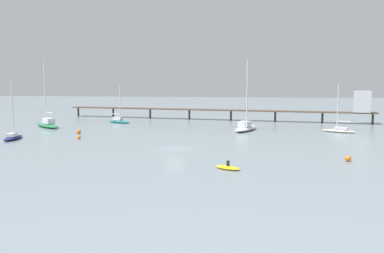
% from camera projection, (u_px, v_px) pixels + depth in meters
% --- Properties ---
extents(ground_plane, '(400.00, 400.00, 0.00)m').
position_uv_depth(ground_plane, '(175.00, 149.00, 56.66)').
color(ground_plane, gray).
extents(pier, '(77.71, 13.06, 7.54)m').
position_uv_depth(pier, '(271.00, 107.00, 95.88)').
color(pier, brown).
rests_on(pier, ground_plane).
extents(sailboat_cream, '(6.36, 4.28, 9.23)m').
position_uv_depth(sailboat_cream, '(339.00, 129.00, 75.30)').
color(sailboat_cream, beige).
rests_on(sailboat_cream, ground_plane).
extents(sailboat_white, '(5.53, 10.23, 13.63)m').
position_uv_depth(sailboat_white, '(246.00, 127.00, 78.00)').
color(sailboat_white, white).
rests_on(sailboat_white, ground_plane).
extents(sailboat_navy, '(2.75, 6.28, 9.62)m').
position_uv_depth(sailboat_navy, '(13.00, 136.00, 65.73)').
color(sailboat_navy, navy).
rests_on(sailboat_navy, ground_plane).
extents(sailboat_teal, '(6.40, 3.92, 8.78)m').
position_uv_depth(sailboat_teal, '(119.00, 120.00, 92.71)').
color(sailboat_teal, '#1E727A').
rests_on(sailboat_teal, ground_plane).
extents(sailboat_green, '(8.88, 7.86, 13.77)m').
position_uv_depth(sailboat_green, '(47.00, 123.00, 83.29)').
color(sailboat_green, '#287F4C').
rests_on(sailboat_green, ground_plane).
extents(dinghy_yellow, '(3.31, 2.73, 1.14)m').
position_uv_depth(dinghy_yellow, '(228.00, 167.00, 43.44)').
color(dinghy_yellow, yellow).
rests_on(dinghy_yellow, ground_plane).
extents(mooring_buoy_far, '(0.62, 0.62, 0.62)m').
position_uv_depth(mooring_buoy_far, '(79.00, 137.00, 66.48)').
color(mooring_buoy_far, orange).
rests_on(mooring_buoy_far, ground_plane).
extents(mooring_buoy_inner, '(0.81, 0.81, 0.81)m').
position_uv_depth(mooring_buoy_inner, '(79.00, 132.00, 73.01)').
color(mooring_buoy_inner, orange).
rests_on(mooring_buoy_inner, ground_plane).
extents(mooring_buoy_outer, '(0.72, 0.72, 0.72)m').
position_uv_depth(mooring_buoy_outer, '(348.00, 158.00, 47.68)').
color(mooring_buoy_outer, orange).
rests_on(mooring_buoy_outer, ground_plane).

